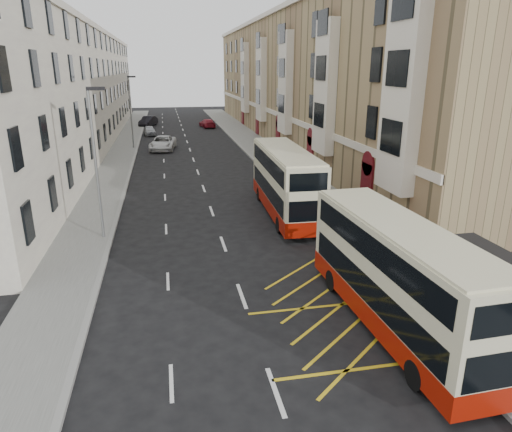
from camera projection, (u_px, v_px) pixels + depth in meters
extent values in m
plane|color=black|center=(262.00, 352.00, 15.25)|extent=(200.00, 200.00, 0.00)
cube|color=#60605C|center=(278.00, 163.00, 44.68)|extent=(4.00, 120.00, 0.15)
cube|color=#60605C|center=(114.00, 170.00, 41.80)|extent=(3.00, 120.00, 0.15)
cube|color=gray|center=(258.00, 164.00, 44.30)|extent=(0.25, 120.00, 0.15)
cube|color=gray|center=(131.00, 169.00, 42.08)|extent=(0.25, 120.00, 0.15)
cube|color=#998458|center=(303.00, 80.00, 58.11)|extent=(10.00, 79.00, 15.00)
cube|color=beige|center=(264.00, 109.00, 58.27)|extent=(0.18, 79.00, 0.50)
cube|color=beige|center=(264.00, 15.00, 54.83)|extent=(0.40, 79.00, 0.50)
cube|color=beige|center=(402.00, 98.00, 24.03)|extent=(0.80, 3.20, 10.00)
cube|color=beige|center=(325.00, 88.00, 35.22)|extent=(0.80, 3.20, 10.00)
cube|color=beige|center=(286.00, 83.00, 46.40)|extent=(0.80, 3.20, 10.00)
cube|color=beige|center=(261.00, 80.00, 57.59)|extent=(0.80, 3.20, 10.00)
cube|color=beige|center=(245.00, 78.00, 68.77)|extent=(0.80, 3.20, 10.00)
cube|color=#540C12|center=(367.00, 186.00, 29.62)|extent=(0.20, 1.60, 3.00)
cube|color=#540C12|center=(310.00, 154.00, 40.80)|extent=(0.20, 1.60, 3.00)
cube|color=#540C12|center=(278.00, 135.00, 51.99)|extent=(0.20, 1.60, 3.00)
cube|color=#540C12|center=(257.00, 123.00, 63.17)|extent=(0.20, 1.60, 3.00)
cube|color=#540C12|center=(243.00, 115.00, 74.36)|extent=(0.20, 1.60, 3.00)
cube|color=silver|center=(68.00, 90.00, 53.13)|extent=(9.00, 79.00, 13.00)
cube|color=beige|center=(103.00, 31.00, 51.95)|extent=(0.30, 79.00, 0.50)
cube|color=black|center=(507.00, 320.00, 14.43)|extent=(0.08, 0.08, 2.60)
cube|color=black|center=(439.00, 270.00, 17.97)|extent=(0.08, 0.08, 2.60)
cube|color=black|center=(468.00, 267.00, 18.21)|extent=(0.08, 0.08, 2.60)
cube|color=black|center=(491.00, 256.00, 15.90)|extent=(1.65, 4.25, 0.10)
cube|color=#919DA6|center=(502.00, 286.00, 16.41)|extent=(0.04, 3.60, 1.95)
cube|color=black|center=(477.00, 303.00, 17.19)|extent=(0.35, 1.60, 0.06)
cylinder|color=red|center=(399.00, 285.00, 18.54)|extent=(0.06, 0.06, 1.00)
cylinder|color=red|center=(366.00, 254.00, 21.57)|extent=(0.06, 0.06, 1.00)
cylinder|color=red|center=(340.00, 231.00, 24.60)|extent=(0.06, 0.06, 1.00)
cube|color=red|center=(366.00, 245.00, 21.42)|extent=(0.05, 6.50, 0.06)
cube|color=red|center=(366.00, 253.00, 21.55)|extent=(0.05, 6.50, 0.06)
cylinder|color=gray|center=(96.00, 165.00, 23.96)|extent=(0.16, 0.16, 8.00)
cube|color=black|center=(96.00, 89.00, 22.82)|extent=(0.90, 0.18, 0.18)
cylinder|color=gray|center=(131.00, 112.00, 51.92)|extent=(0.16, 0.16, 8.00)
cube|color=black|center=(131.00, 77.00, 50.78)|extent=(0.90, 0.18, 0.18)
cube|color=beige|center=(397.00, 274.00, 16.07)|extent=(2.61, 10.09, 3.60)
cube|color=#8D1104|center=(393.00, 309.00, 16.50)|extent=(2.64, 10.11, 0.82)
cube|color=black|center=(396.00, 285.00, 16.21)|extent=(2.62, 9.29, 1.00)
cube|color=black|center=(400.00, 245.00, 15.72)|extent=(2.62, 9.29, 0.91)
cube|color=beige|center=(402.00, 225.00, 15.50)|extent=(2.51, 9.68, 0.11)
cube|color=black|center=(340.00, 236.00, 20.81)|extent=(1.94, 0.14, 1.18)
cube|color=black|center=(342.00, 197.00, 20.23)|extent=(1.59, 0.13, 0.41)
cube|color=black|center=(496.00, 371.00, 11.57)|extent=(1.94, 0.14, 1.09)
cylinder|color=black|center=(332.00, 281.00, 19.33)|extent=(0.29, 0.92, 0.91)
cylinder|color=black|center=(377.00, 276.00, 19.78)|extent=(0.29, 0.92, 0.91)
cylinder|color=black|center=(416.00, 375.00, 13.40)|extent=(0.29, 0.92, 0.91)
cylinder|color=black|center=(477.00, 365.00, 13.85)|extent=(0.29, 0.92, 0.91)
cube|color=beige|center=(285.00, 181.00, 28.87)|extent=(2.75, 10.62, 3.79)
cube|color=#8D1104|center=(285.00, 203.00, 29.33)|extent=(2.78, 10.65, 0.86)
cube|color=black|center=(285.00, 188.00, 29.01)|extent=(2.76, 9.78, 1.05)
cube|color=black|center=(286.00, 162.00, 28.51)|extent=(2.76, 9.78, 0.96)
cube|color=beige|center=(286.00, 150.00, 28.27)|extent=(2.64, 10.20, 0.12)
cube|color=black|center=(270.00, 169.00, 33.93)|extent=(2.04, 0.15, 1.25)
cube|color=black|center=(270.00, 143.00, 33.31)|extent=(1.68, 0.13, 0.43)
cube|color=black|center=(307.00, 211.00, 24.07)|extent=(2.04, 0.15, 1.15)
cylinder|color=black|center=(260.00, 194.00, 32.41)|extent=(0.30, 0.97, 0.96)
cylinder|color=black|center=(289.00, 193.00, 32.75)|extent=(0.30, 0.97, 0.96)
cylinder|color=black|center=(280.00, 225.00, 26.08)|extent=(0.30, 0.97, 0.96)
cylinder|color=black|center=(316.00, 223.00, 26.42)|extent=(0.30, 0.97, 0.96)
cylinder|color=black|center=(471.00, 338.00, 14.93)|extent=(0.54, 0.54, 0.94)
cylinder|color=black|center=(473.00, 325.00, 14.78)|extent=(0.61, 0.61, 0.08)
imported|color=black|center=(456.00, 267.00, 19.23)|extent=(1.02, 0.88, 1.81)
imported|color=black|center=(355.00, 231.00, 23.51)|extent=(1.05, 0.46, 1.79)
imported|color=silver|center=(163.00, 143.00, 52.20)|extent=(3.38, 5.95, 1.57)
imported|color=#9A9DA1|center=(150.00, 131.00, 63.41)|extent=(1.92, 3.91, 1.28)
imported|color=black|center=(148.00, 121.00, 73.44)|extent=(3.13, 5.05, 1.57)
imported|color=maroon|center=(207.00, 123.00, 71.76)|extent=(2.50, 4.75, 1.31)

